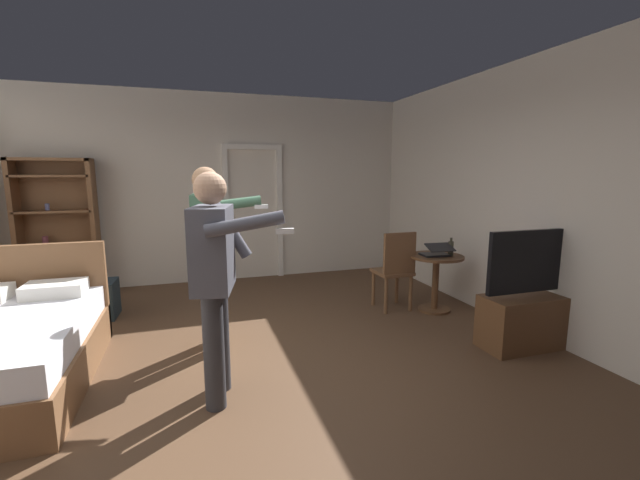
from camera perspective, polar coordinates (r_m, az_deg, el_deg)
name	(u,v)px	position (r m, az deg, el deg)	size (l,w,h in m)	color
ground_plane	(252,378)	(3.65, -9.54, -18.46)	(7.30, 7.30, 0.00)	brown
wall_back	(217,189)	(6.60, -14.18, 6.93)	(6.20, 0.12, 2.88)	silver
wall_right	(550,198)	(4.72, 29.53, 5.09)	(0.12, 6.88, 2.88)	silver
doorway_frame	(253,203)	(6.59, -9.31, 5.17)	(0.93, 0.08, 2.13)	white
bookshelf	(58,223)	(6.62, -32.83, 2.00)	(0.99, 0.32, 1.89)	brown
tv_flatscreen	(528,312)	(4.53, 27.09, -8.94)	(1.03, 0.40, 1.17)	brown
side_table	(436,273)	(5.22, 15.88, -4.52)	(0.65, 0.65, 0.70)	brown
laptop	(436,252)	(5.10, 15.97, -1.62)	(0.34, 0.35, 0.16)	black
bottle_on_table	(451,248)	(5.16, 17.82, -1.11)	(0.06, 0.06, 0.22)	#3B3A29
wooden_chair	(395,267)	(5.11, 10.49, -3.79)	(0.43, 0.43, 0.99)	brown
person_blue_shirt	(215,270)	(3.06, -14.45, -4.09)	(0.68, 0.74, 1.71)	#333338
person_striped_shirt	(209,246)	(3.99, -15.21, -0.83)	(0.67, 0.59, 1.75)	tan
suitcase_dark	(92,300)	(5.52, -29.31, -7.35)	(0.54, 0.39, 0.44)	#1E2D38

